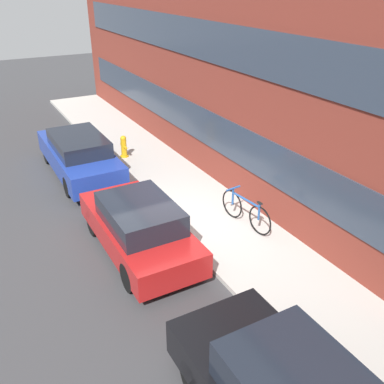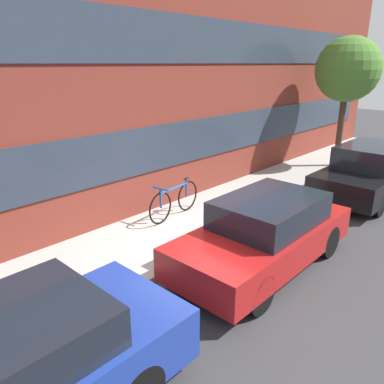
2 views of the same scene
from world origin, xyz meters
name	(u,v)px [view 1 (image 1 of 2)]	position (x,y,z in m)	size (l,w,h in m)	color
ground_plane	(173,232)	(0.00, 0.00, 0.00)	(56.00, 56.00, 0.00)	#38383A
sidewalk_strip	(214,218)	(0.00, 1.21, 0.06)	(28.00, 2.43, 0.11)	#B2AFA8
rowhouse_facade	(276,69)	(0.00, 2.87, 3.79)	(28.00, 1.02, 7.57)	maroon
parked_car_blue	(79,155)	(-4.61, -1.05, 0.69)	(4.60, 1.66, 1.36)	#1E3899
parked_car_red	(139,227)	(0.37, -1.05, 0.67)	(3.92, 1.63, 1.33)	#AD1919
fire_hydrant	(124,146)	(-5.09, 0.63, 0.50)	(0.51, 0.29, 0.77)	gold
bicycle	(245,210)	(0.72, 1.68, 0.54)	(1.79, 0.44, 0.87)	black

